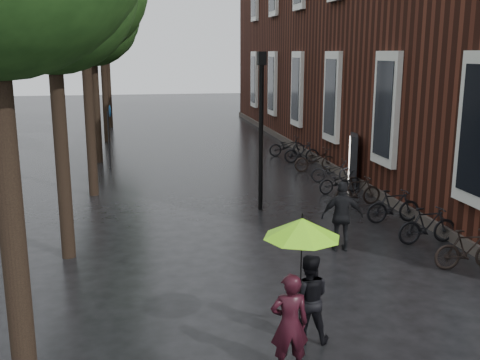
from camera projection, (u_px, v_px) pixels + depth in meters
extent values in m
cube|color=#38160F|center=(408.00, 25.00, 26.63)|extent=(10.00, 33.00, 12.00)
cube|color=black|center=(477.00, 130.00, 12.96)|extent=(0.10, 1.20, 3.00)
cube|color=silver|center=(387.00, 109.00, 17.77)|extent=(0.25, 1.60, 3.60)
cube|color=black|center=(384.00, 109.00, 17.75)|extent=(0.10, 1.20, 3.00)
cube|color=silver|center=(333.00, 97.00, 22.56)|extent=(0.25, 1.60, 3.60)
cube|color=black|center=(331.00, 97.00, 22.54)|extent=(0.10, 1.20, 3.00)
cube|color=silver|center=(298.00, 89.00, 27.35)|extent=(0.25, 1.60, 3.60)
cube|color=black|center=(296.00, 89.00, 27.33)|extent=(0.10, 1.20, 3.00)
cube|color=silver|center=(273.00, 83.00, 32.14)|extent=(0.25, 1.60, 3.60)
cube|color=black|center=(271.00, 84.00, 32.12)|extent=(0.10, 1.20, 3.00)
cube|color=silver|center=(255.00, 79.00, 36.93)|extent=(0.25, 1.60, 3.60)
cube|color=black|center=(253.00, 79.00, 36.91)|extent=(0.10, 1.20, 3.00)
cube|color=#3F3833|center=(305.00, 150.00, 27.05)|extent=(0.40, 33.00, 0.30)
cylinder|color=black|center=(14.00, 248.00, 7.11)|extent=(0.32, 0.32, 4.68)
cylinder|color=black|center=(63.00, 164.00, 12.86)|extent=(0.32, 0.32, 4.51)
cylinder|color=black|center=(90.00, 123.00, 18.60)|extent=(0.32, 0.32, 4.95)
cylinder|color=black|center=(97.00, 112.00, 24.38)|extent=(0.32, 0.32, 4.40)
cylinder|color=black|center=(105.00, 97.00, 30.11)|extent=(0.32, 0.32, 4.79)
cylinder|color=black|center=(109.00, 92.00, 35.87)|extent=(0.32, 0.32, 4.57)
imported|color=black|center=(290.00, 324.00, 8.37)|extent=(0.61, 0.42, 1.61)
imported|color=black|center=(308.00, 298.00, 9.34)|extent=(0.86, 0.74, 1.53)
cylinder|color=black|center=(301.00, 275.00, 8.72)|extent=(0.02, 0.02, 1.54)
cone|color=#8BFF1A|center=(302.00, 228.00, 8.54)|extent=(1.21, 1.21, 0.31)
cylinder|color=black|center=(302.00, 216.00, 8.50)|extent=(0.02, 0.02, 0.08)
imported|color=black|center=(342.00, 216.00, 13.64)|extent=(1.07, 0.58, 1.73)
imported|color=black|center=(468.00, 250.00, 12.51)|extent=(1.58, 0.58, 0.93)
imported|color=black|center=(428.00, 225.00, 14.20)|extent=(1.62, 0.52, 0.96)
imported|color=black|center=(393.00, 206.00, 15.95)|extent=(1.63, 0.50, 0.97)
imported|color=black|center=(358.00, 191.00, 17.75)|extent=(1.60, 0.57, 0.94)
imported|color=black|center=(340.00, 181.00, 19.30)|extent=(1.65, 0.81, 0.83)
imported|color=black|center=(332.00, 171.00, 20.98)|extent=(1.65, 0.70, 0.85)
imported|color=black|center=(315.00, 160.00, 22.86)|extent=(1.86, 0.83, 0.95)
imported|color=black|center=(302.00, 152.00, 24.63)|extent=(1.58, 0.52, 0.93)
imported|color=black|center=(287.00, 146.00, 26.27)|extent=(1.77, 0.72, 0.91)
cube|color=black|center=(353.00, 160.00, 20.38)|extent=(0.26, 1.24, 1.87)
cube|color=white|center=(350.00, 159.00, 20.35)|extent=(0.04, 1.04, 1.53)
cylinder|color=black|center=(261.00, 138.00, 16.91)|extent=(0.13, 0.13, 4.47)
cube|color=black|center=(262.00, 58.00, 16.39)|extent=(0.25, 0.25, 0.39)
sphere|color=#FFE5B2|center=(262.00, 58.00, 16.39)|extent=(0.20, 0.20, 0.20)
cylinder|color=#262628|center=(109.00, 140.00, 23.38)|extent=(0.06, 0.06, 2.38)
cylinder|color=#0C488C|center=(110.00, 111.00, 23.13)|extent=(0.03, 0.48, 0.48)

